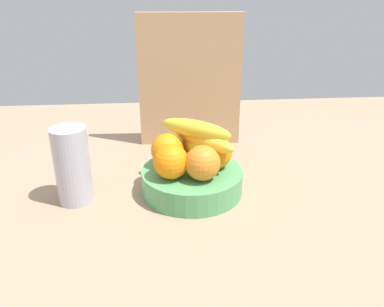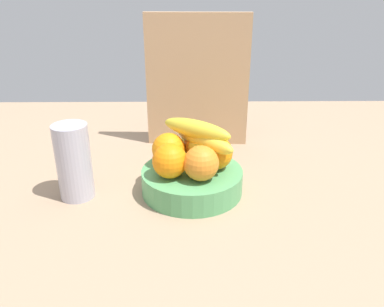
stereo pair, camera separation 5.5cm
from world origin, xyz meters
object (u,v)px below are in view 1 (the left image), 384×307
Objects in this scene: orange_center at (215,152)px; banana_bunch at (198,144)px; orange_front_right at (202,163)px; fruit_bowl at (192,181)px; cutting_board at (190,82)px; orange_back_left at (197,145)px; thermos_tumbler at (72,166)px; orange_back_right at (168,150)px; orange_front_left at (171,162)px.

banana_bunch is at bearing 160.91° from orange_center.
fruit_bowl is at bearing 112.63° from orange_front_right.
cutting_board is (0.42, 26.12, 7.36)cm from banana_bunch.
orange_front_right is (1.79, -4.30, 6.39)cm from fruit_bowl.
orange_center is at bearing -49.84° from orange_back_left.
thermos_tumbler reaches higher than banana_bunch.
orange_back_right is (-5.19, 2.88, 6.39)cm from fruit_bowl.
orange_front_left is 6.58cm from orange_front_right.
thermos_tumbler is (-25.14, -1.72, 5.65)cm from fruit_bowl.
orange_center is 0.45× the size of thermos_tumbler.
orange_back_left is (1.57, 5.27, 6.39)cm from fruit_bowl.
orange_back_right is (-6.98, 7.18, 0.00)cm from orange_front_right.
cutting_board is 2.16× the size of thermos_tumbler.
fruit_bowl is at bearing -29.04° from orange_back_right.
orange_center is (9.88, 4.03, 0.00)cm from orange_front_left.
thermos_tumbler is at bearing -165.34° from orange_back_left.
orange_center is at bearing 57.05° from orange_front_right.
orange_center is at bearing -10.44° from orange_back_right.
orange_back_right is (-10.40, 1.92, 0.00)cm from orange_center.
thermos_tumbler is (-30.35, -2.68, -0.75)cm from orange_center.
orange_back_right reaches higher than fruit_bowl.
fruit_bowl is at bearing -91.71° from cutting_board.
orange_back_left reaches higher than fruit_bowl.
orange_center is at bearing 10.50° from fruit_bowl.
orange_back_left is at bearing 14.66° from thermos_tumbler.
orange_center is 10.57cm from orange_back_right.
orange_center is (5.21, 0.97, 6.39)cm from fruit_bowl.
fruit_bowl is at bearing -123.85° from banana_bunch.
cutting_board reaches higher than orange_front_left.
orange_back_left is at bearing 73.39° from fruit_bowl.
fruit_bowl is 7.91cm from orange_front_right.
orange_back_left is (6.24, 8.34, 0.00)cm from orange_front_left.
orange_front_right is at bearing -45.81° from orange_back_right.
orange_back_left is 0.40× the size of banana_bunch.
orange_front_right is at bearing -122.95° from orange_center.
orange_front_left is at bearing -84.98° from orange_back_right.
orange_front_left is at bearing -157.79° from orange_center.
thermos_tumbler is (-19.95, -4.60, -0.75)cm from orange_back_right.
orange_back_right is at bearing 12.98° from thermos_tumbler.
orange_back_right is 0.21× the size of cutting_board.
orange_center is 0.21× the size of cutting_board.
fruit_bowl is 1.34× the size of thermos_tumbler.
orange_front_left is 1.00× the size of orange_back_left.
banana_bunch is 1.11× the size of thermos_tumbler.
cutting_board is at bearing 78.14° from orange_front_left.
cutting_board is at bearing 89.11° from orange_back_left.
cutting_board reaches higher than orange_center.
orange_front_right is at bearing -88.68° from orange_back_left.
orange_back_right is 6.91cm from banana_bunch.
orange_back_right is 0.45× the size of thermos_tumbler.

